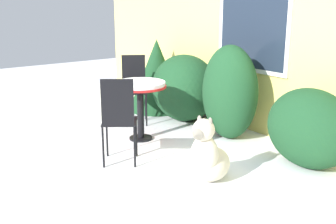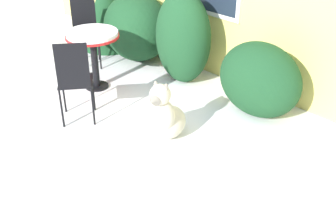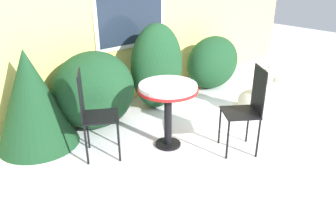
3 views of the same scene
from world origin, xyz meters
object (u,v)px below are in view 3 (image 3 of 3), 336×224
Objects in this scene: patio_chair_near_table at (93,111)px; patio_chair_far_side at (248,107)px; patio_table at (168,95)px; dog at (257,96)px.

patio_chair_near_table is 1.78m from patio_chair_far_side.
patio_table reaches higher than dog.
patio_table is at bearing -102.84° from patio_chair_far_side.
patio_chair_near_table is 1.00× the size of patio_chair_far_side.
patio_chair_far_side reaches higher than dog.
patio_chair_near_table is at bearing 153.36° from patio_table.
dog is (2.40, -0.59, -0.30)m from patio_chair_near_table.
patio_chair_far_side is (0.62, -0.70, -0.10)m from patio_table.
patio_chair_near_table is at bearing -92.27° from patio_chair_far_side.
patio_table is 0.88m from patio_chair_near_table.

